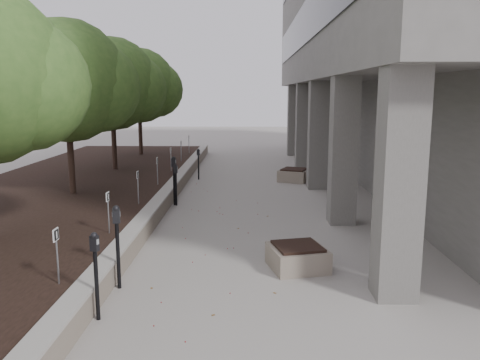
# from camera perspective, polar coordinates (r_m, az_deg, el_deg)

# --- Properties ---
(ground) EXTENTS (90.00, 90.00, 0.00)m
(ground) POSITION_cam_1_polar(r_m,az_deg,el_deg) (8.09, -5.22, -16.01)
(ground) COLOR gray
(ground) RESTS_ON ground
(retaining_wall) EXTENTS (0.39, 26.00, 0.50)m
(retaining_wall) POSITION_cam_1_polar(r_m,az_deg,el_deg) (16.76, -8.10, -1.35)
(retaining_wall) COLOR gray
(retaining_wall) RESTS_ON ground
(planting_bed) EXTENTS (7.00, 26.00, 0.40)m
(planting_bed) POSITION_cam_1_polar(r_m,az_deg,el_deg) (17.73, -19.90, -1.39)
(planting_bed) COLOR black
(planting_bed) RESTS_ON ground
(crabapple_tree_3) EXTENTS (4.60, 4.00, 5.44)m
(crabapple_tree_3) POSITION_cam_1_polar(r_m,az_deg,el_deg) (16.24, -19.46, 8.02)
(crabapple_tree_3) COLOR #375D23
(crabapple_tree_3) RESTS_ON planting_bed
(crabapple_tree_4) EXTENTS (4.60, 4.00, 5.44)m
(crabapple_tree_4) POSITION_cam_1_polar(r_m,az_deg,el_deg) (20.99, -14.68, 8.62)
(crabapple_tree_4) COLOR #375D23
(crabapple_tree_4) RESTS_ON planting_bed
(crabapple_tree_5) EXTENTS (4.60, 4.00, 5.44)m
(crabapple_tree_5) POSITION_cam_1_polar(r_m,az_deg,el_deg) (25.84, -11.67, 8.96)
(crabapple_tree_5) COLOR #375D23
(crabapple_tree_5) RESTS_ON planting_bed
(parking_sign_2) EXTENTS (0.04, 0.22, 0.96)m
(parking_sign_2) POSITION_cam_1_polar(r_m,az_deg,el_deg) (8.77, -20.56, -8.33)
(parking_sign_2) COLOR black
(parking_sign_2) RESTS_ON planting_bed
(parking_sign_3) EXTENTS (0.04, 0.22, 0.96)m
(parking_sign_3) POSITION_cam_1_polar(r_m,az_deg,el_deg) (11.50, -15.11, -3.70)
(parking_sign_3) COLOR black
(parking_sign_3) RESTS_ON planting_bed
(parking_sign_4) EXTENTS (0.04, 0.22, 0.96)m
(parking_sign_4) POSITION_cam_1_polar(r_m,az_deg,el_deg) (14.34, -11.81, -0.86)
(parking_sign_4) COLOR black
(parking_sign_4) RESTS_ON planting_bed
(parking_sign_5) EXTENTS (0.04, 0.22, 0.96)m
(parking_sign_5) POSITION_cam_1_polar(r_m,az_deg,el_deg) (17.23, -9.61, 1.04)
(parking_sign_5) COLOR black
(parking_sign_5) RESTS_ON planting_bed
(parking_sign_6) EXTENTS (0.04, 0.22, 0.96)m
(parking_sign_6) POSITION_cam_1_polar(r_m,az_deg,el_deg) (20.15, -8.05, 2.40)
(parking_sign_6) COLOR black
(parking_sign_6) RESTS_ON planting_bed
(parking_sign_7) EXTENTS (0.04, 0.22, 0.96)m
(parking_sign_7) POSITION_cam_1_polar(r_m,az_deg,el_deg) (23.10, -6.88, 3.40)
(parking_sign_7) COLOR black
(parking_sign_7) RESTS_ON planting_bed
(parking_sign_8) EXTENTS (0.04, 0.22, 0.96)m
(parking_sign_8) POSITION_cam_1_polar(r_m,az_deg,el_deg) (26.05, -5.98, 4.18)
(parking_sign_8) COLOR black
(parking_sign_8) RESTS_ON planting_bed
(parking_meter_1) EXTENTS (0.17, 0.14, 1.44)m
(parking_meter_1) POSITION_cam_1_polar(r_m,az_deg,el_deg) (8.12, -16.43, -10.75)
(parking_meter_1) COLOR black
(parking_meter_1) RESTS_ON ground
(parking_meter_2) EXTENTS (0.17, 0.14, 1.57)m
(parking_meter_2) POSITION_cam_1_polar(r_m,az_deg,el_deg) (9.26, -14.08, -7.62)
(parking_meter_2) COLOR black
(parking_meter_2) RESTS_ON ground
(parking_meter_3) EXTENTS (0.13, 0.10, 1.33)m
(parking_meter_3) POSITION_cam_1_polar(r_m,az_deg,el_deg) (15.68, -7.48, -0.58)
(parking_meter_3) COLOR black
(parking_meter_3) RESTS_ON ground
(parking_meter_4) EXTENTS (0.17, 0.14, 1.58)m
(parking_meter_4) POSITION_cam_1_polar(r_m,az_deg,el_deg) (15.71, -7.70, -0.11)
(parking_meter_4) COLOR black
(parking_meter_4) RESTS_ON ground
(parking_meter_5) EXTENTS (0.15, 0.13, 1.29)m
(parking_meter_5) POSITION_cam_1_polar(r_m,az_deg,el_deg) (20.31, -4.87, 1.85)
(parking_meter_5) COLOR black
(parking_meter_5) RESTS_ON ground
(planter_front) EXTENTS (1.31, 1.31, 0.50)m
(planter_front) POSITION_cam_1_polar(r_m,az_deg,el_deg) (10.19, 6.73, -8.87)
(planter_front) COLOR gray
(planter_front) RESTS_ON ground
(planter_back) EXTENTS (1.44, 1.44, 0.52)m
(planter_back) POSITION_cam_1_polar(r_m,az_deg,el_deg) (20.05, 6.33, 0.60)
(planter_back) COLOR gray
(planter_back) RESTS_ON ground
(berry_scatter) EXTENTS (3.30, 14.10, 0.02)m
(berry_scatter) POSITION_cam_1_polar(r_m,az_deg,el_deg) (12.76, -3.22, -6.03)
(berry_scatter) COLOR maroon
(berry_scatter) RESTS_ON ground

